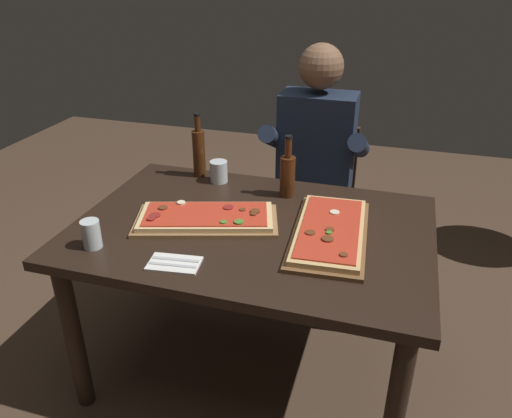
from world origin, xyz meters
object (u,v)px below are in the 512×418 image
(diner_chair, at_px, (316,197))
(seated_diner, at_px, (314,162))
(pizza_rectangular_front, at_px, (206,218))
(tumbler_far_side, at_px, (219,172))
(pizza_rectangular_left, at_px, (330,232))
(oil_bottle_amber, at_px, (199,151))
(dining_table, at_px, (252,246))
(wine_bottle_dark, at_px, (288,174))
(tumbler_near_camera, at_px, (92,236))

(diner_chair, height_order, seated_diner, seated_diner)
(pizza_rectangular_front, xyz_separation_m, tumbler_far_side, (-0.09, 0.40, 0.03))
(pizza_rectangular_left, distance_m, tumbler_far_side, 0.69)
(tumbler_far_side, relative_size, diner_chair, 0.12)
(seated_diner, bearing_deg, oil_bottle_amber, -146.88)
(pizza_rectangular_front, relative_size, oil_bottle_amber, 1.99)
(oil_bottle_amber, xyz_separation_m, seated_diner, (0.50, 0.33, -0.12))
(seated_diner, bearing_deg, dining_table, -98.40)
(wine_bottle_dark, height_order, tumbler_far_side, wine_bottle_dark)
(pizza_rectangular_left, relative_size, seated_diner, 0.45)
(tumbler_far_side, xyz_separation_m, diner_chair, (0.39, 0.49, -0.30))
(pizza_rectangular_front, distance_m, diner_chair, 0.97)
(dining_table, bearing_deg, pizza_rectangular_front, -171.23)
(pizza_rectangular_left, relative_size, wine_bottle_dark, 2.12)
(seated_diner, bearing_deg, tumbler_near_camera, -120.49)
(wine_bottle_dark, relative_size, tumbler_far_side, 2.76)
(dining_table, height_order, pizza_rectangular_left, pizza_rectangular_left)
(dining_table, height_order, oil_bottle_amber, oil_bottle_amber)
(dining_table, xyz_separation_m, oil_bottle_amber, (-0.39, 0.41, 0.22))
(tumbler_far_side, height_order, diner_chair, diner_chair)
(wine_bottle_dark, bearing_deg, seated_diner, 84.28)
(wine_bottle_dark, xyz_separation_m, tumbler_near_camera, (-0.58, -0.63, -0.06))
(oil_bottle_amber, height_order, tumbler_near_camera, oil_bottle_amber)
(tumbler_far_side, bearing_deg, oil_bottle_amber, 160.34)
(pizza_rectangular_front, distance_m, tumbler_far_side, 0.41)
(tumbler_far_side, distance_m, diner_chair, 0.69)
(wine_bottle_dark, bearing_deg, pizza_rectangular_left, -51.58)
(pizza_rectangular_left, relative_size, tumbler_near_camera, 5.51)
(diner_chair, bearing_deg, pizza_rectangular_left, -76.82)
(tumbler_near_camera, xyz_separation_m, diner_chair, (0.62, 1.18, -0.30))
(dining_table, height_order, diner_chair, diner_chair)
(wine_bottle_dark, bearing_deg, tumbler_far_side, 170.54)
(pizza_rectangular_front, bearing_deg, tumbler_far_side, 103.38)
(pizza_rectangular_left, height_order, diner_chair, diner_chair)
(dining_table, height_order, wine_bottle_dark, wine_bottle_dark)
(pizza_rectangular_left, height_order, oil_bottle_amber, oil_bottle_amber)
(pizza_rectangular_left, distance_m, oil_bottle_amber, 0.81)
(dining_table, relative_size, oil_bottle_amber, 4.50)
(diner_chair, bearing_deg, dining_table, -97.24)
(dining_table, xyz_separation_m, pizza_rectangular_front, (-0.18, -0.03, 0.12))
(tumbler_near_camera, height_order, seated_diner, seated_diner)
(pizza_rectangular_front, relative_size, seated_diner, 0.47)
(tumbler_far_side, bearing_deg, pizza_rectangular_front, -76.62)
(pizza_rectangular_front, distance_m, oil_bottle_amber, 0.50)
(wine_bottle_dark, xyz_separation_m, diner_chair, (0.04, 0.54, -0.36))
(pizza_rectangular_left, relative_size, diner_chair, 0.68)
(dining_table, xyz_separation_m, seated_diner, (0.11, 0.74, 0.10))
(pizza_rectangular_front, relative_size, pizza_rectangular_left, 1.04)
(oil_bottle_amber, height_order, seated_diner, seated_diner)
(diner_chair, xyz_separation_m, seated_diner, (0.00, -0.12, 0.26))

